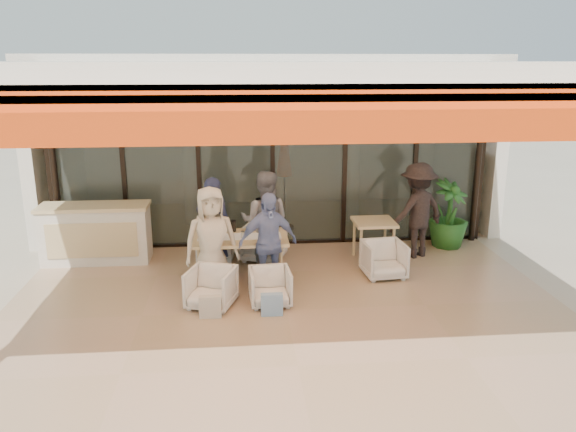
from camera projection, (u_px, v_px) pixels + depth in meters
name	position (u px, v px, depth m)	size (l,w,h in m)	color
ground	(287.00, 312.00, 7.89)	(70.00, 70.00, 0.00)	#C6B293
terrace_floor	(287.00, 312.00, 7.89)	(8.00, 6.00, 0.01)	tan
terrace_structure	(288.00, 74.00, 6.77)	(8.00, 6.00, 3.40)	silver
glass_storefront	(272.00, 162.00, 10.34)	(8.08, 0.10, 3.20)	#9EADA3
interior_block	(266.00, 116.00, 12.40)	(9.05, 3.62, 3.52)	silver
host_counter	(96.00, 233.00, 9.68)	(1.85, 0.65, 1.04)	silver
dining_table	(239.00, 240.00, 8.82)	(1.50, 0.90, 0.93)	beige
chair_far_left	(216.00, 245.00, 9.79)	(0.61, 0.57, 0.62)	silver
chair_far_right	(264.00, 241.00, 9.85)	(0.69, 0.64, 0.71)	silver
chair_near_left	(211.00, 286.00, 7.97)	(0.62, 0.58, 0.64)	silver
chair_near_right	(270.00, 285.00, 8.04)	(0.58, 0.54, 0.60)	silver
diner_navy	(214.00, 225.00, 9.18)	(0.59, 0.39, 1.62)	#1A1E39
diner_grey	(265.00, 222.00, 9.24)	(0.83, 0.64, 1.70)	slate
diner_cream	(211.00, 241.00, 8.31)	(0.81, 0.53, 1.65)	beige
diner_periwinkle	(268.00, 243.00, 8.40)	(0.91, 0.38, 1.55)	#758CC3
tote_bag_cream	(210.00, 308.00, 7.62)	(0.30, 0.10, 0.34)	silver
tote_bag_blue	(272.00, 305.00, 7.70)	(0.30, 0.10, 0.34)	#99BFD8
side_table	(374.00, 227.00, 9.71)	(0.70, 0.70, 0.74)	beige
side_chair	(384.00, 258.00, 9.07)	(0.64, 0.60, 0.66)	silver
standing_woman	(417.00, 211.00, 9.88)	(1.11, 0.64, 1.72)	black
potted_palm	(449.00, 214.00, 10.44)	(0.72, 0.72, 1.29)	#1E5919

